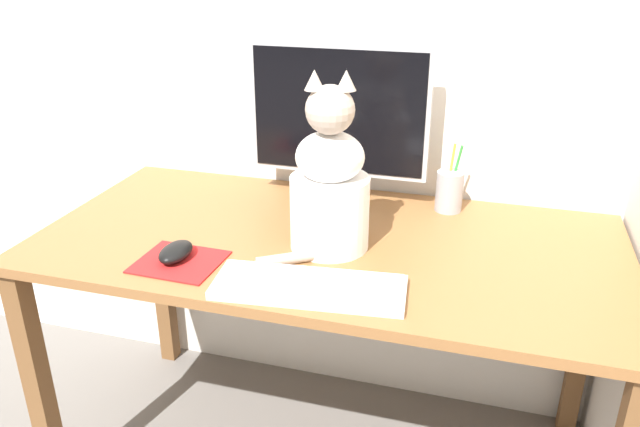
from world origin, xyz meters
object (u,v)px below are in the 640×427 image
object	(u,v)px
monitor	(338,119)
keyboard	(309,286)
cat	(329,185)
computer_mouse_left	(176,252)
pen_cup	(449,191)

from	to	relation	value
monitor	keyboard	bearing A→B (deg)	-81.83
monitor	cat	xyz separation A→B (m)	(0.06, -0.30, -0.07)
monitor	computer_mouse_left	world-z (taller)	monitor
computer_mouse_left	cat	world-z (taller)	cat
keyboard	pen_cup	size ratio (longest dim) A/B	2.26
monitor	pen_cup	world-z (taller)	monitor
monitor	computer_mouse_left	size ratio (longest dim) A/B	4.56
keyboard	cat	bearing A→B (deg)	88.21
keyboard	pen_cup	world-z (taller)	pen_cup
pen_cup	keyboard	bearing A→B (deg)	-114.59
keyboard	pen_cup	distance (m)	0.57
computer_mouse_left	cat	distance (m)	0.38
cat	keyboard	bearing A→B (deg)	-99.44
keyboard	computer_mouse_left	world-z (taller)	computer_mouse_left
keyboard	cat	xyz separation A→B (m)	(-0.02, 0.21, 0.15)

